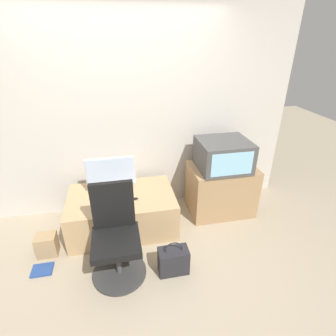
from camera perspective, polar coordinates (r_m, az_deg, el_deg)
The scene contains 12 objects.
ground_plane at distance 2.90m, azimuth -6.39°, elevation -22.16°, with size 12.00×12.00×0.00m, color tan.
wall_back at distance 3.34m, azimuth -9.90°, elevation 11.31°, with size 4.40×0.05×2.60m.
desk at distance 3.33m, azimuth -9.86°, elevation -9.32°, with size 1.27×0.79×0.47m.
side_stand at distance 3.60m, azimuth 11.41°, elevation -4.50°, with size 0.84×0.57×0.67m.
main_monitor at distance 3.21m, azimuth -12.30°, elevation -1.40°, with size 0.58×0.21×0.45m.
keyboard at distance 3.08m, azimuth -11.99°, elevation -7.39°, with size 0.38×0.11×0.01m.
mouse at distance 3.10m, azimuth -7.12°, elevation -6.62°, with size 0.06×0.04×0.02m.
crt_tv at distance 3.33m, azimuth 11.93°, elevation 2.84°, with size 0.62×0.56×0.37m.
office_chair at distance 2.70m, azimuth -11.22°, elevation -15.05°, with size 0.54×0.54×0.96m.
cardboard_box_lower at distance 3.28m, azimuth -24.85°, elevation -14.92°, with size 0.21×0.18×0.25m.
handbag at distance 2.81m, azimuth 1.19°, elevation -19.49°, with size 0.30×0.17×0.38m.
book at distance 3.19m, azimuth -25.68°, elevation -19.35°, with size 0.21×0.17×0.02m.
Camera 1 is at (-0.08, -1.90, 2.19)m, focal length 28.00 mm.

